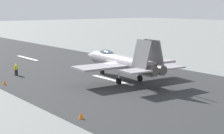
{
  "coord_description": "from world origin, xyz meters",
  "views": [
    {
      "loc": [
        -34.13,
        27.04,
        9.1
      ],
      "look_at": [
        -2.52,
        1.91,
        2.2
      ],
      "focal_mm": 55.93,
      "sensor_mm": 36.0,
      "label": 1
    }
  ],
  "objects_px": {
    "crew_person": "(16,69)",
    "marker_cone_near": "(81,116)",
    "fighter_jet": "(122,62)",
    "marker_cone_mid": "(5,83)"
  },
  "relations": [
    {
      "from": "crew_person",
      "to": "marker_cone_near",
      "type": "relative_size",
      "value": 3.08
    },
    {
      "from": "fighter_jet",
      "to": "crew_person",
      "type": "height_order",
      "value": "fighter_jet"
    },
    {
      "from": "marker_cone_near",
      "to": "marker_cone_mid",
      "type": "height_order",
      "value": "same"
    },
    {
      "from": "crew_person",
      "to": "marker_cone_mid",
      "type": "xyz_separation_m",
      "value": [
        -4.68,
        3.48,
        -0.57
      ]
    },
    {
      "from": "marker_cone_mid",
      "to": "fighter_jet",
      "type": "bearing_deg",
      "value": -117.95
    },
    {
      "from": "marker_cone_near",
      "to": "crew_person",
      "type": "bearing_deg",
      "value": -9.35
    },
    {
      "from": "marker_cone_near",
      "to": "marker_cone_mid",
      "type": "xyz_separation_m",
      "value": [
        16.48,
        0.0,
        0.0
      ]
    },
    {
      "from": "crew_person",
      "to": "marker_cone_near",
      "type": "distance_m",
      "value": 21.45
    },
    {
      "from": "fighter_jet",
      "to": "marker_cone_mid",
      "type": "relative_size",
      "value": 30.48
    },
    {
      "from": "fighter_jet",
      "to": "marker_cone_mid",
      "type": "height_order",
      "value": "fighter_jet"
    }
  ]
}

